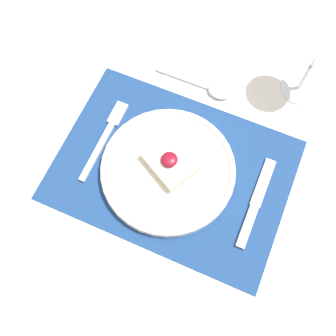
{
  "coord_description": "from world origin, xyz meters",
  "views": [
    {
      "loc": [
        0.1,
        -0.25,
        1.46
      ],
      "look_at": [
        -0.01,
        -0.01,
        0.79
      ],
      "focal_mm": 42.0,
      "sensor_mm": 36.0,
      "label": 1
    }
  ],
  "objects": [
    {
      "name": "spoon",
      "position": [
        0.0,
        0.2,
        0.77
      ],
      "size": [
        0.17,
        0.04,
        0.01
      ],
      "rotation": [
        0.0,
        0.0,
        0.05
      ],
      "color": "#B2B2B7",
      "rests_on": "dining_table"
    },
    {
      "name": "placemat",
      "position": [
        0.0,
        0.0,
        0.77
      ],
      "size": [
        0.43,
        0.31,
        0.0
      ],
      "primitive_type": "cube",
      "color": "navy",
      "rests_on": "dining_table"
    },
    {
      "name": "wine_glass_near",
      "position": [
        0.17,
        0.27,
        0.87
      ],
      "size": [
        0.09,
        0.09,
        0.15
      ],
      "color": "white",
      "rests_on": "dining_table"
    },
    {
      "name": "ground_plane",
      "position": [
        0.0,
        0.0,
        0.0
      ],
      "size": [
        8.0,
        8.0,
        0.0
      ],
      "primitive_type": "plane",
      "color": "#4C4742"
    },
    {
      "name": "dinner_plate",
      "position": [
        -0.01,
        -0.01,
        0.78
      ],
      "size": [
        0.25,
        0.25,
        0.05
      ],
      "color": "silver",
      "rests_on": "placemat"
    },
    {
      "name": "dining_table",
      "position": [
        0.0,
        0.0,
        0.67
      ],
      "size": [
        1.24,
        1.17,
        0.76
      ],
      "color": "white",
      "rests_on": "ground_plane"
    },
    {
      "name": "fork",
      "position": [
        -0.15,
        0.01,
        0.77
      ],
      "size": [
        0.02,
        0.18,
        0.01
      ],
      "rotation": [
        0.0,
        0.0,
        0.05
      ],
      "color": "#B2B2B7",
      "rests_on": "placemat"
    },
    {
      "name": "knife",
      "position": [
        0.16,
        -0.01,
        0.77
      ],
      "size": [
        0.02,
        0.18,
        0.01
      ],
      "rotation": [
        0.0,
        0.0,
        -0.04
      ],
      "color": "#B2B2B7",
      "rests_on": "placemat"
    }
  ]
}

